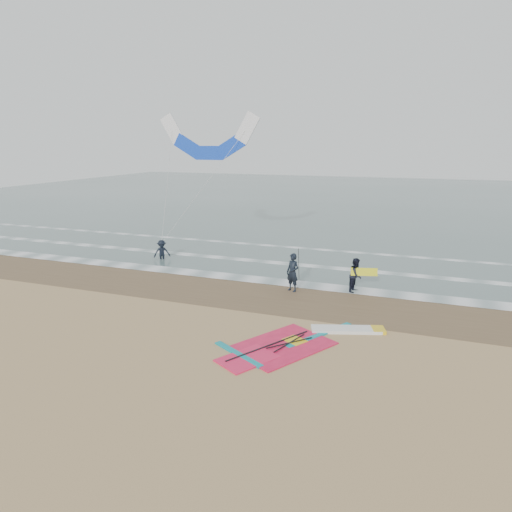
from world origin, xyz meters
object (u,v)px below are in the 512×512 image
(person_standing, at_px, (293,272))
(surf_kite, at_px, (209,141))
(windsurf_rig, at_px, (301,341))
(person_wading, at_px, (162,247))
(person_walking, at_px, (356,275))

(person_standing, relative_size, surf_kite, 0.24)
(windsurf_rig, xyz_separation_m, person_wading, (-11.58, 9.07, 0.77))
(person_walking, xyz_separation_m, person_wading, (-12.59, 2.27, -0.05))
(person_standing, distance_m, person_walking, 3.16)
(person_standing, distance_m, surf_kite, 11.37)
(person_walking, bearing_deg, person_wading, 93.94)
(person_wading, height_order, surf_kite, surf_kite)
(person_standing, relative_size, person_wading, 1.20)
(person_standing, bearing_deg, windsurf_rig, -47.19)
(windsurf_rig, relative_size, person_walking, 3.44)
(person_standing, relative_size, person_walking, 1.12)
(person_walking, relative_size, person_wading, 1.07)
(person_wading, xyz_separation_m, surf_kite, (2.26, 2.58, 6.60))
(person_wading, bearing_deg, person_standing, -57.06)
(surf_kite, bearing_deg, person_walking, -25.15)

